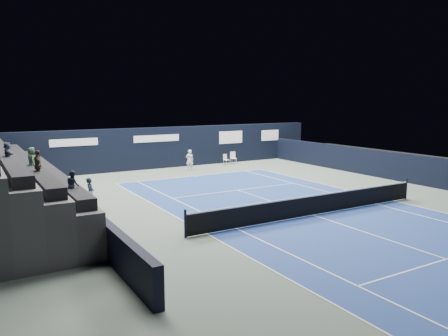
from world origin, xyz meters
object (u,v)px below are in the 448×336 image
object	(u,v)px
folding_chair_back_b	(233,157)
tennis_net	(314,204)
line_judge_chair	(88,200)
folding_chair_back_a	(225,158)
tennis_player	(190,160)

from	to	relation	value
folding_chair_back_b	tennis_net	size ratio (longest dim) A/B	0.08
line_judge_chair	tennis_net	xyz separation A→B (m)	(8.60, -6.00, 0.00)
line_judge_chair	tennis_net	world-z (taller)	tennis_net
folding_chair_back_a	tennis_player	size ratio (longest dim) A/B	0.55
tennis_net	tennis_player	distance (m)	14.27
folding_chair_back_a	tennis_net	bearing A→B (deg)	-116.64
folding_chair_back_a	folding_chair_back_b	world-z (taller)	folding_chair_back_b
folding_chair_back_a	tennis_player	world-z (taller)	tennis_player
folding_chair_back_a	tennis_net	distance (m)	15.97
tennis_player	folding_chair_back_a	bearing A→B (deg)	16.32
folding_chair_back_b	tennis_player	distance (m)	4.65
folding_chair_back_a	line_judge_chair	bearing A→B (deg)	-154.85
line_judge_chair	tennis_player	size ratio (longest dim) A/B	0.58
folding_chair_back_b	tennis_player	xyz separation A→B (m)	(-4.50, -1.17, 0.21)
line_judge_chair	tennis_player	bearing A→B (deg)	59.26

